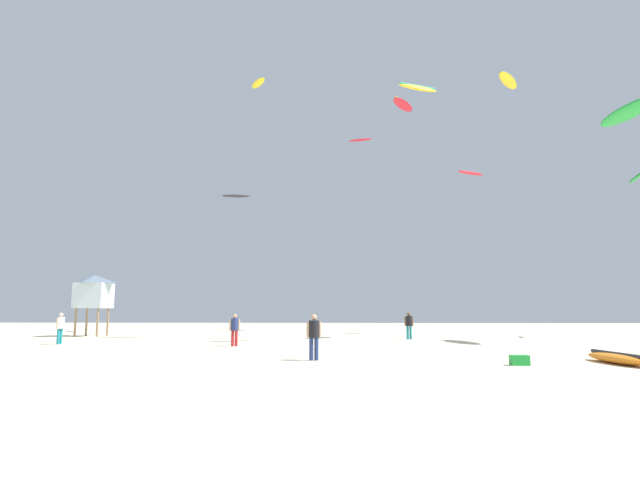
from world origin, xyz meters
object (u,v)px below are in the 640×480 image
object	(u,v)px
kite_grounded_near	(618,358)
cooler_box	(519,360)
person_left	(235,327)
kite_aloft_1	(403,105)
kite_aloft_6	(258,83)
kite_aloft_8	(508,81)
person_foreground	(314,333)
person_midground	(409,323)
kite_aloft_2	(236,196)
kite_aloft_3	(418,88)
lifeguard_tower	(94,291)
person_right	(60,326)
kite_aloft_0	(470,173)
kite_aloft_4	(628,112)
kite_aloft_5	(635,178)
kite_aloft_7	(360,140)

from	to	relation	value
kite_grounded_near	cooler_box	distance (m)	3.43
person_left	kite_aloft_1	distance (m)	27.79
kite_aloft_6	kite_aloft_8	xyz separation A→B (m)	(17.79, -8.35, -4.13)
person_foreground	person_left	distance (m)	8.06
person_midground	cooler_box	world-z (taller)	person_midground
person_left	kite_aloft_2	bearing A→B (deg)	2.02
kite_aloft_3	person_left	bearing A→B (deg)	-162.50
lifeguard_tower	cooler_box	distance (m)	28.61
person_right	kite_aloft_0	bearing A→B (deg)	35.64
cooler_box	kite_aloft_6	distance (m)	33.26
kite_aloft_4	kite_aloft_2	bearing A→B (deg)	137.23
person_midground	kite_aloft_6	bearing A→B (deg)	-134.16
kite_aloft_5	kite_aloft_4	bearing A→B (deg)	-121.56
lifeguard_tower	kite_aloft_6	xyz separation A→B (m)	(10.15, 5.66, 17.66)
kite_grounded_near	kite_aloft_6	distance (m)	34.29
lifeguard_tower	kite_aloft_0	world-z (taller)	kite_aloft_0
kite_aloft_1	kite_grounded_near	bearing A→B (deg)	-82.33
person_right	cooler_box	size ratio (longest dim) A/B	2.90
person_left	kite_aloft_6	xyz separation A→B (m)	(-1.54, 14.80, 19.80)
person_right	kite_aloft_8	world-z (taller)	kite_aloft_8
lifeguard_tower	kite_aloft_8	distance (m)	31.17
kite_aloft_2	kite_aloft_4	size ratio (longest dim) A/B	0.70
kite_aloft_5	kite_aloft_0	bearing A→B (deg)	154.44
person_midground	kite_aloft_4	distance (m)	17.30
kite_aloft_4	kite_aloft_5	bearing A→B (deg)	58.44
lifeguard_tower	kite_aloft_8	bearing A→B (deg)	-5.50
kite_aloft_0	kite_aloft_4	world-z (taller)	kite_aloft_4
person_foreground	kite_aloft_3	bearing A→B (deg)	-40.74
person_midground	kite_aloft_2	bearing A→B (deg)	-150.99
lifeguard_tower	kite_aloft_8	world-z (taller)	kite_aloft_8
person_right	kite_aloft_8	xyz separation A→B (m)	(25.65, 5.30, 15.64)
kite_aloft_2	kite_aloft_4	world-z (taller)	kite_aloft_2
kite_aloft_0	kite_aloft_5	bearing A→B (deg)	-25.56
cooler_box	kite_aloft_4	xyz separation A→B (m)	(10.61, 10.94, 12.66)
lifeguard_tower	kite_aloft_2	size ratio (longest dim) A/B	1.31
cooler_box	kite_aloft_7	distance (m)	36.57
kite_aloft_0	person_left	bearing A→B (deg)	-139.69
person_left	kite_aloft_5	size ratio (longest dim) A/B	0.71
person_left	kite_grounded_near	distance (m)	16.21
kite_aloft_6	kite_aloft_3	bearing A→B (deg)	-45.87
person_right	kite_grounded_near	world-z (taller)	person_right
person_right	kite_aloft_3	world-z (taller)	kite_aloft_3
kite_grounded_near	kite_aloft_3	bearing A→B (deg)	112.52
kite_aloft_3	person_midground	bearing A→B (deg)	97.54
lifeguard_tower	kite_aloft_2	distance (m)	22.74
person_left	kite_aloft_1	xyz separation A→B (m)	(10.91, 17.34, 18.78)
person_foreground	person_right	world-z (taller)	person_right
lifeguard_tower	cooler_box	size ratio (longest dim) A/B	7.41
kite_aloft_4	kite_aloft_6	bearing A→B (deg)	152.35
kite_aloft_2	kite_aloft_3	size ratio (longest dim) A/B	1.21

